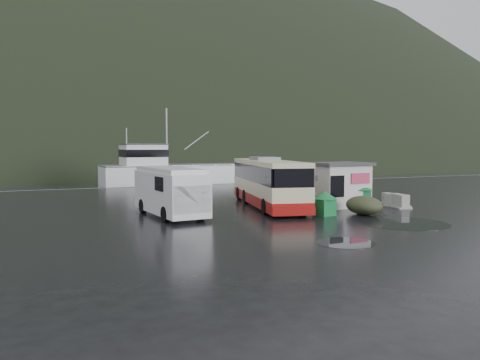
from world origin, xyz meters
name	(u,v)px	position (x,y,z in m)	size (l,w,h in m)	color
ground	(272,212)	(0.00, 0.00, 0.00)	(160.00, 160.00, 0.00)	black
harbor_water	(81,161)	(0.00, 110.00, 0.00)	(300.00, 180.00, 0.02)	black
quay_edge	(174,186)	(0.00, 20.00, 0.00)	(160.00, 0.60, 1.50)	#999993
headland	(75,154)	(10.00, 250.00, 0.00)	(780.00, 540.00, 570.00)	black
coach_bus	(268,206)	(0.98, 2.45, 0.00)	(2.79, 10.96, 3.09)	beige
white_van	(170,216)	(-5.73, 0.89, 0.00)	(2.16, 6.28, 2.63)	silver
waste_bin_left	(360,207)	(6.04, -0.17, 0.00)	(1.11, 1.11, 1.55)	#147337
waste_bin_right	(324,215)	(1.93, -2.35, 0.00)	(0.96, 0.96, 1.33)	#147337
dome_tent	(364,214)	(4.12, -2.94, 0.00)	(1.85, 2.59, 1.02)	#343922
ticket_kiosk	(339,207)	(4.94, 0.46, 0.00)	(3.52, 2.67, 2.76)	silver
jersey_barrier_a	(391,204)	(8.74, 0.04, 0.00)	(0.71, 1.43, 0.71)	#999993
jersey_barrier_b	(397,207)	(8.16, -1.09, 0.00)	(0.78, 1.56, 0.78)	#999993
jersey_barrier_c	(399,208)	(7.99, -1.50, 0.00)	(0.82, 1.65, 0.82)	#999993
fishing_trawler	(190,179)	(4.09, 27.77, 0.00)	(23.14, 5.10, 9.26)	silver
puddles	(393,227)	(2.77, -6.70, 0.01)	(8.75, 5.95, 0.01)	black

